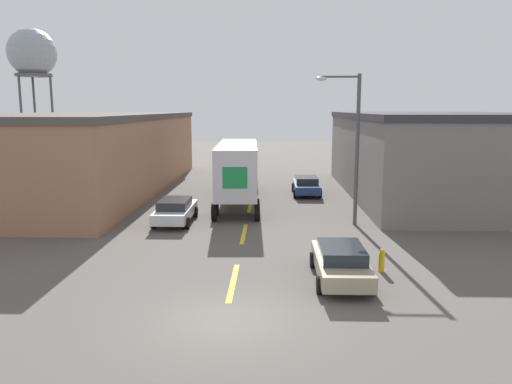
{
  "coord_description": "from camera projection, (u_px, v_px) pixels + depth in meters",
  "views": [
    {
      "loc": [
        1.36,
        -13.8,
        6.15
      ],
      "look_at": [
        0.55,
        11.91,
        1.83
      ],
      "focal_mm": 35.0,
      "sensor_mm": 36.0,
      "label": 1
    }
  ],
  "objects": [
    {
      "name": "parked_car_right_far",
      "position": [
        306.0,
        185.0,
        35.94
      ],
      "size": [
        1.97,
        4.58,
        1.31
      ],
      "color": "navy",
      "rests_on": "ground_plane"
    },
    {
      "name": "semi_truck",
      "position": [
        238.0,
        167.0,
        32.8
      ],
      "size": [
        3.16,
        13.26,
        3.96
      ],
      "rotation": [
        0.0,
        0.0,
        0.04
      ],
      "color": "black",
      "rests_on": "ground_plane"
    },
    {
      "name": "warehouse_left",
      "position": [
        70.0,
        152.0,
        37.75
      ],
      "size": [
        14.2,
        28.8,
        5.76
      ],
      "color": "#9E7051",
      "rests_on": "ground_plane"
    },
    {
      "name": "parked_car_left_far",
      "position": [
        175.0,
        210.0,
        27.08
      ],
      "size": [
        1.97,
        4.58,
        1.31
      ],
      "color": "silver",
      "rests_on": "ground_plane"
    },
    {
      "name": "street_lamp",
      "position": [
        352.0,
        139.0,
        25.99
      ],
      "size": [
        2.33,
        0.32,
        7.9
      ],
      "color": "#4C4C51",
      "rests_on": "ground_plane"
    },
    {
      "name": "warehouse_right",
      "position": [
        440.0,
        154.0,
        35.31
      ],
      "size": [
        12.94,
        21.64,
        5.85
      ],
      "color": "slate",
      "rests_on": "ground_plane"
    },
    {
      "name": "water_tower",
      "position": [
        32.0,
        54.0,
        59.36
      ],
      "size": [
        5.68,
        5.68,
        15.54
      ],
      "color": "#47474C",
      "rests_on": "ground_plane"
    },
    {
      "name": "parked_car_right_near",
      "position": [
        341.0,
        262.0,
        17.97
      ],
      "size": [
        1.97,
        4.58,
        1.31
      ],
      "color": "tan",
      "rests_on": "ground_plane"
    },
    {
      "name": "road_centerline",
      "position": [
        244.0,
        233.0,
        24.8
      ],
      "size": [
        0.2,
        18.02,
        0.01
      ],
      "color": "yellow",
      "rests_on": "ground_plane"
    },
    {
      "name": "fire_hydrant",
      "position": [
        382.0,
        260.0,
        18.97
      ],
      "size": [
        0.22,
        0.22,
        0.89
      ],
      "color": "gold",
      "rests_on": "ground_plane"
    },
    {
      "name": "ground_plane",
      "position": [
        225.0,
        320.0,
        14.67
      ],
      "size": [
        160.0,
        160.0,
        0.0
      ],
      "primitive_type": "plane",
      "color": "#56514C"
    }
  ]
}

